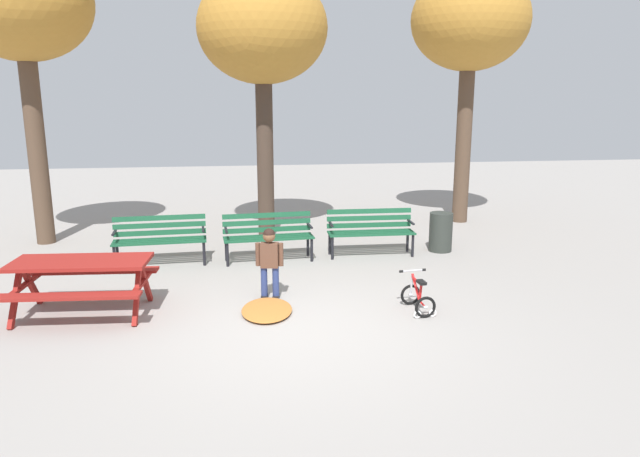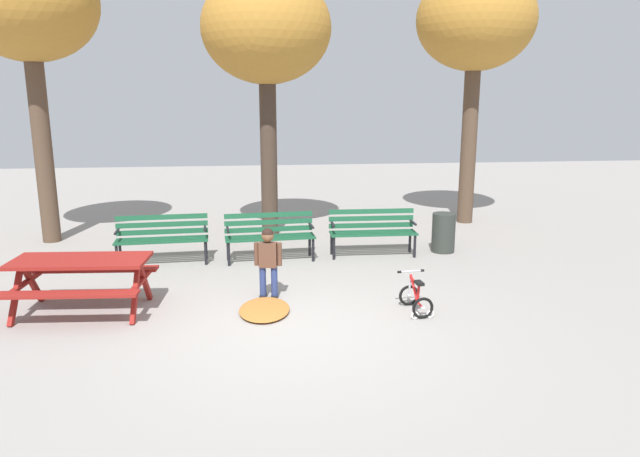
{
  "view_description": "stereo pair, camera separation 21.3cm",
  "coord_description": "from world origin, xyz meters",
  "px_view_note": "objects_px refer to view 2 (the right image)",
  "views": [
    {
      "loc": [
        -0.65,
        -6.99,
        2.93
      ],
      "look_at": [
        0.59,
        2.02,
        0.85
      ],
      "focal_mm": 32.85,
      "sensor_mm": 36.0,
      "label": 1
    },
    {
      "loc": [
        -0.44,
        -7.02,
        2.93
      ],
      "look_at": [
        0.59,
        2.02,
        0.85
      ],
      "focal_mm": 32.85,
      "sensor_mm": 36.0,
      "label": 2
    }
  ],
  "objects_px": {
    "park_bench_left": "(270,232)",
    "kids_bicycle": "(416,298)",
    "park_bench_far_left": "(162,235)",
    "trash_bin": "(443,233)",
    "picnic_table": "(81,271)",
    "park_bench_right": "(372,228)",
    "child_standing": "(268,258)"
  },
  "relations": [
    {
      "from": "park_bench_right",
      "to": "kids_bicycle",
      "type": "relative_size",
      "value": 2.74
    },
    {
      "from": "park_bench_far_left",
      "to": "trash_bin",
      "type": "relative_size",
      "value": 2.19
    },
    {
      "from": "park_bench_left",
      "to": "park_bench_far_left",
      "type": "bearing_deg",
      "value": 179.43
    },
    {
      "from": "picnic_table",
      "to": "trash_bin",
      "type": "xyz_separation_m",
      "value": [
        5.94,
        2.56,
        -0.22
      ]
    },
    {
      "from": "trash_bin",
      "to": "kids_bicycle",
      "type": "bearing_deg",
      "value": -114.34
    },
    {
      "from": "park_bench_left",
      "to": "child_standing",
      "type": "bearing_deg",
      "value": -92.26
    },
    {
      "from": "picnic_table",
      "to": "kids_bicycle",
      "type": "distance_m",
      "value": 4.59
    },
    {
      "from": "park_bench_right",
      "to": "trash_bin",
      "type": "xyz_separation_m",
      "value": [
        1.4,
        0.08,
        -0.14
      ]
    },
    {
      "from": "park_bench_left",
      "to": "kids_bicycle",
      "type": "relative_size",
      "value": 2.78
    },
    {
      "from": "park_bench_left",
      "to": "park_bench_right",
      "type": "height_order",
      "value": "same"
    },
    {
      "from": "picnic_table",
      "to": "kids_bicycle",
      "type": "height_order",
      "value": "picnic_table"
    },
    {
      "from": "child_standing",
      "to": "kids_bicycle",
      "type": "bearing_deg",
      "value": -21.3
    },
    {
      "from": "park_bench_left",
      "to": "child_standing",
      "type": "xyz_separation_m",
      "value": [
        -0.08,
        -2.08,
        0.12
      ]
    },
    {
      "from": "park_bench_left",
      "to": "park_bench_right",
      "type": "distance_m",
      "value": 1.91
    },
    {
      "from": "picnic_table",
      "to": "trash_bin",
      "type": "height_order",
      "value": "picnic_table"
    },
    {
      "from": "child_standing",
      "to": "trash_bin",
      "type": "relative_size",
      "value": 1.43
    },
    {
      "from": "park_bench_far_left",
      "to": "trash_bin",
      "type": "distance_m",
      "value": 5.21
    },
    {
      "from": "park_bench_far_left",
      "to": "picnic_table",
      "type": "bearing_deg",
      "value": -107.14
    },
    {
      "from": "picnic_table",
      "to": "trash_bin",
      "type": "relative_size",
      "value": 2.54
    },
    {
      "from": "kids_bicycle",
      "to": "trash_bin",
      "type": "relative_size",
      "value": 0.79
    },
    {
      "from": "picnic_table",
      "to": "child_standing",
      "type": "relative_size",
      "value": 1.77
    },
    {
      "from": "trash_bin",
      "to": "park_bench_far_left",
      "type": "bearing_deg",
      "value": -178.0
    },
    {
      "from": "picnic_table",
      "to": "park_bench_far_left",
      "type": "bearing_deg",
      "value": 72.86
    },
    {
      "from": "park_bench_right",
      "to": "child_standing",
      "type": "relative_size",
      "value": 1.51
    },
    {
      "from": "picnic_table",
      "to": "kids_bicycle",
      "type": "bearing_deg",
      "value": -6.4
    },
    {
      "from": "park_bench_right",
      "to": "child_standing",
      "type": "bearing_deg",
      "value": -132.07
    },
    {
      "from": "park_bench_left",
      "to": "child_standing",
      "type": "relative_size",
      "value": 1.53
    },
    {
      "from": "park_bench_far_left",
      "to": "trash_bin",
      "type": "xyz_separation_m",
      "value": [
        5.2,
        0.18,
        -0.14
      ]
    },
    {
      "from": "child_standing",
      "to": "kids_bicycle",
      "type": "relative_size",
      "value": 1.81
    },
    {
      "from": "park_bench_right",
      "to": "trash_bin",
      "type": "distance_m",
      "value": 1.41
    },
    {
      "from": "park_bench_left",
      "to": "kids_bicycle",
      "type": "xyz_separation_m",
      "value": [
        1.92,
        -2.86,
        -0.31
      ]
    },
    {
      "from": "picnic_table",
      "to": "trash_bin",
      "type": "distance_m",
      "value": 6.47
    }
  ]
}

